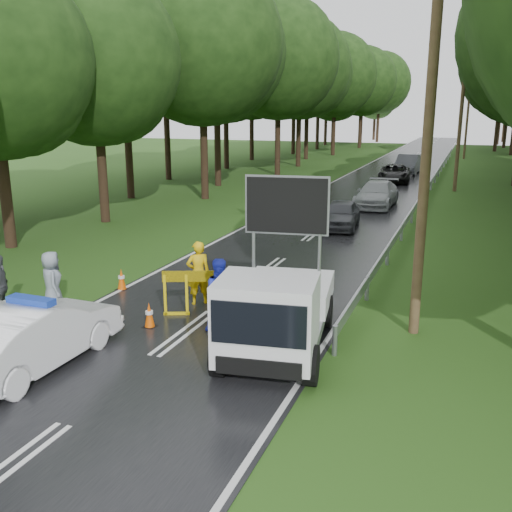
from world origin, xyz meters
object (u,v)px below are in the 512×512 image
at_px(barrier, 219,282).
at_px(officer, 198,273).
at_px(civilian, 222,295).
at_px(police_sedan, 35,336).
at_px(queue_car_fourth, 408,164).
at_px(queue_car_third, 394,173).
at_px(queue_car_second, 377,194).
at_px(queue_car_first, 341,214).
at_px(work_truck, 277,310).

xyz_separation_m(barrier, officer, (-0.90, 0.59, -0.02)).
bearing_deg(officer, civilian, 93.03).
distance_m(police_sedan, queue_car_fourth, 40.22).
bearing_deg(queue_car_third, queue_car_second, -92.27).
bearing_deg(police_sedan, civilian, -129.38).
bearing_deg(barrier, queue_car_first, 65.05).
bearing_deg(officer, queue_car_second, -135.67).
height_order(barrier, queue_car_fourth, queue_car_fourth).
relative_size(work_truck, queue_car_fourth, 1.04).
bearing_deg(queue_car_fourth, queue_car_second, -88.49).
xyz_separation_m(civilian, queue_car_third, (0.11, 30.79, -0.25)).
bearing_deg(barrier, queue_car_third, 66.36).
distance_m(queue_car_second, queue_car_third, 11.20).
bearing_deg(civilian, work_truck, -65.74).
height_order(officer, civilian, civilian).
relative_size(civilian, queue_car_fourth, 0.38).
bearing_deg(work_truck, queue_car_first, 88.21).
relative_size(work_truck, queue_car_third, 1.06).
distance_m(work_truck, civilian, 1.90).
xyz_separation_m(barrier, queue_car_fourth, (0.87, 35.88, -0.13)).
xyz_separation_m(work_truck, officer, (-3.07, 2.34, -0.12)).
bearing_deg(officer, work_truck, 103.31).
relative_size(queue_car_second, queue_car_fourth, 1.00).
bearing_deg(queue_car_third, civilian, -95.05).
xyz_separation_m(police_sedan, civilian, (2.79, 3.30, 0.20)).
height_order(queue_car_third, queue_car_fourth, queue_car_fourth).
relative_size(officer, queue_car_second, 0.38).
height_order(work_truck, queue_car_first, work_truck).
bearing_deg(queue_car_third, queue_car_fourth, 82.45).
distance_m(barrier, civilian, 1.03).
height_order(work_truck, queue_car_third, work_truck).
distance_m(work_truck, queue_car_second, 20.47).
distance_m(police_sedan, queue_car_first, 16.70).
bearing_deg(civilian, police_sedan, -169.72).
relative_size(civilian, queue_car_second, 0.38).
bearing_deg(queue_car_third, work_truck, -91.97).
bearing_deg(work_truck, officer, 134.19).
bearing_deg(queue_car_third, officer, -97.74).
height_order(police_sedan, queue_car_third, police_sedan).
height_order(civilian, queue_car_fourth, civilian).
height_order(police_sedan, officer, officer).
xyz_separation_m(work_truck, queue_car_second, (-1.09, 20.44, -0.33)).
distance_m(civilian, queue_car_second, 19.61).
relative_size(work_truck, civilian, 2.76).
xyz_separation_m(police_sedan, queue_car_fourth, (3.19, 40.10, 0.09)).
distance_m(work_truck, queue_car_third, 31.67).
relative_size(officer, queue_car_first, 0.48).
xyz_separation_m(queue_car_second, queue_car_fourth, (-0.22, 17.19, 0.10)).
xyz_separation_m(barrier, queue_car_third, (0.59, 29.88, -0.27)).
relative_size(police_sedan, queue_car_second, 0.89).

